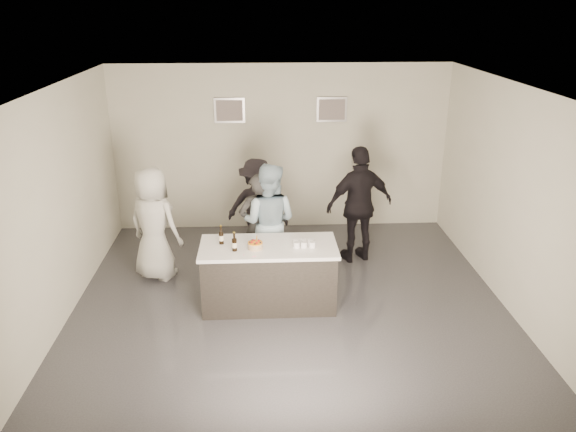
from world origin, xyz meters
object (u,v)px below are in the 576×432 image
at_px(person_main_black, 258,226).
at_px(person_guest_back, 257,206).
at_px(beer_bottle_a, 221,235).
at_px(person_guest_left, 154,224).
at_px(cake, 255,246).
at_px(beer_bottle_b, 234,242).
at_px(person_main_blue, 269,222).
at_px(bar_counter, 269,275).
at_px(person_guest_right, 360,205).

relative_size(person_main_black, person_guest_back, 1.02).
distance_m(beer_bottle_a, person_guest_left, 1.37).
relative_size(beer_bottle_a, person_guest_left, 0.15).
bearing_deg(cake, person_main_black, 87.62).
relative_size(beer_bottle_b, person_main_blue, 0.14).
height_order(bar_counter, person_guest_back, person_guest_back).
bearing_deg(beer_bottle_a, beer_bottle_b, -52.14).
relative_size(bar_counter, beer_bottle_a, 7.15).
height_order(cake, person_guest_back, person_guest_back).
height_order(person_main_black, person_guest_right, person_guest_right).
bearing_deg(person_main_black, bar_counter, 79.91).
bearing_deg(person_guest_right, person_main_blue, 4.60).
bearing_deg(person_main_black, beer_bottle_a, 38.96).
xyz_separation_m(beer_bottle_b, person_main_blue, (0.47, 1.01, -0.13)).
bearing_deg(person_main_blue, beer_bottle_b, 82.19).
bearing_deg(person_guest_right, person_main_black, 1.83).
bearing_deg(bar_counter, person_guest_right, 43.38).
bearing_deg(person_guest_left, beer_bottle_b, 166.52).
bearing_deg(bar_counter, beer_bottle_b, -161.09).
bearing_deg(person_main_black, beer_bottle_b, 54.36).
xyz_separation_m(beer_bottle_b, person_guest_right, (1.93, 1.55, -0.08)).
distance_m(bar_counter, person_guest_left, 1.98).
bearing_deg(cake, bar_counter, 28.01).
relative_size(beer_bottle_b, person_guest_right, 0.14).
bearing_deg(person_main_blue, beer_bottle_a, 66.53).
height_order(person_main_black, person_guest_back, person_main_black).
height_order(person_guest_right, person_guest_back, person_guest_right).
bearing_deg(beer_bottle_a, person_main_blue, 49.44).
bearing_deg(person_guest_back, person_main_blue, 118.08).
height_order(person_main_blue, person_guest_left, person_main_blue).
bearing_deg(person_main_blue, person_main_black, 5.93).
height_order(person_guest_left, person_guest_back, person_guest_left).
height_order(bar_counter, beer_bottle_b, beer_bottle_b).
bearing_deg(person_guest_back, person_guest_right, -176.24).
height_order(beer_bottle_b, person_guest_left, person_guest_left).
relative_size(beer_bottle_b, person_main_black, 0.16).
bearing_deg(person_main_blue, person_guest_left, 14.33).
xyz_separation_m(person_main_blue, person_guest_back, (-0.18, 0.95, -0.10)).
relative_size(bar_counter, person_guest_back, 1.15).
relative_size(person_guest_left, person_guest_right, 0.92).
bearing_deg(person_guest_back, beer_bottle_a, 92.03).
xyz_separation_m(cake, person_guest_right, (1.66, 1.49, 0.01)).
xyz_separation_m(bar_counter, beer_bottle_b, (-0.45, -0.15, 0.58)).
relative_size(person_guest_right, person_guest_back, 1.18).
distance_m(person_main_black, person_guest_left, 1.56).
relative_size(beer_bottle_a, person_main_black, 0.16).
xyz_separation_m(bar_counter, person_guest_back, (-0.16, 1.80, 0.36)).
bearing_deg(beer_bottle_a, person_guest_right, 31.78).
distance_m(cake, person_guest_right, 2.23).
bearing_deg(person_guest_back, person_guest_left, 47.04).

